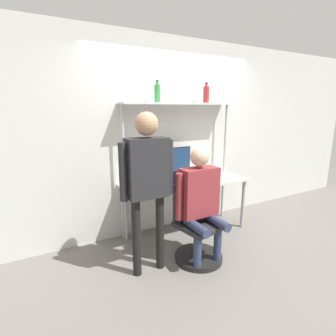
{
  "coord_description": "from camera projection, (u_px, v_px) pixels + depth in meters",
  "views": [
    {
      "loc": [
        -1.89,
        -2.59,
        1.76
      ],
      "look_at": [
        -0.55,
        -0.13,
        1.11
      ],
      "focal_mm": 28.0,
      "sensor_mm": 36.0,
      "label": 1
    }
  ],
  "objects": [
    {
      "name": "person_seated",
      "position": [
        200.0,
        196.0,
        2.92
      ],
      "size": [
        0.59,
        0.47,
        1.34
      ],
      "color": "#2D3856",
      "rests_on": "ground_plane"
    },
    {
      "name": "ground_plane",
      "position": [
        199.0,
        242.0,
        3.5
      ],
      "size": [
        12.0,
        12.0,
        0.0
      ],
      "primitive_type": "plane",
      "color": "slate"
    },
    {
      "name": "monitor",
      "position": [
        173.0,
        163.0,
        3.66
      ],
      "size": [
        0.58,
        0.21,
        0.46
      ],
      "color": "black",
      "rests_on": "desk"
    },
    {
      "name": "cell_phone",
      "position": [
        192.0,
        185.0,
        3.44
      ],
      "size": [
        0.07,
        0.15,
        0.01
      ],
      "color": "#264C8C",
      "rests_on": "desk"
    },
    {
      "name": "bottle_red",
      "position": [
        206.0,
        94.0,
        3.72
      ],
      "size": [
        0.09,
        0.09,
        0.28
      ],
      "color": "maroon",
      "rests_on": "shelf_unit"
    },
    {
      "name": "wall_back",
      "position": [
        173.0,
        136.0,
        3.8
      ],
      "size": [
        8.0,
        0.06,
        2.7
      ],
      "color": "silver",
      "rests_on": "ground_plane"
    },
    {
      "name": "shelf_unit",
      "position": [
        180.0,
        123.0,
        3.61
      ],
      "size": [
        1.69,
        0.27,
        1.82
      ],
      "color": "silver",
      "rests_on": "ground_plane"
    },
    {
      "name": "laptop",
      "position": [
        172.0,
        183.0,
        3.36
      ],
      "size": [
        0.31,
        0.21,
        0.21
      ],
      "color": "#333338",
      "rests_on": "desk"
    },
    {
      "name": "office_chair",
      "position": [
        196.0,
        237.0,
        3.08
      ],
      "size": [
        0.56,
        0.56,
        0.91
      ],
      "color": "black",
      "rests_on": "ground_plane"
    },
    {
      "name": "person_standing",
      "position": [
        147.0,
        173.0,
        2.65
      ],
      "size": [
        0.59,
        0.23,
        1.72
      ],
      "color": "black",
      "rests_on": "ground_plane"
    },
    {
      "name": "desk",
      "position": [
        186.0,
        187.0,
        3.65
      ],
      "size": [
        1.78,
        0.66,
        0.76
      ],
      "color": "beige",
      "rests_on": "ground_plane"
    },
    {
      "name": "bottle_green",
      "position": [
        157.0,
        93.0,
        3.36
      ],
      "size": [
        0.08,
        0.08,
        0.27
      ],
      "color": "#2D8C3F",
      "rests_on": "shelf_unit"
    }
  ]
}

